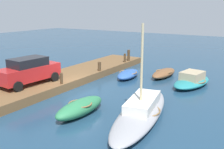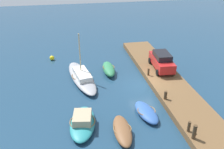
# 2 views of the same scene
# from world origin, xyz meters

# --- Properties ---
(ground_plane) EXTENTS (84.00, 84.00, 0.00)m
(ground_plane) POSITION_xyz_m (0.00, 0.00, 0.00)
(ground_plane) COLOR navy
(dock_platform) EXTENTS (21.29, 3.41, 0.56)m
(dock_platform) POSITION_xyz_m (0.00, -2.12, 0.28)
(dock_platform) COLOR brown
(dock_platform) RESTS_ON ground_plane
(motorboat_teal) EXTENTS (4.47, 2.49, 1.07)m
(motorboat_teal) POSITION_xyz_m (-5.13, 6.41, 0.40)
(motorboat_teal) COLOR teal
(motorboat_teal) RESTS_ON ground_plane
(rowboat_green) EXTENTS (3.53, 1.28, 0.81)m
(rowboat_green) POSITION_xyz_m (3.38, 2.92, 0.41)
(rowboat_green) COLOR #2D7A4C
(rowboat_green) RESTS_ON ground_plane
(sailboat_grey) EXTENTS (7.78, 3.29, 4.84)m
(sailboat_grey) POSITION_xyz_m (2.13, 5.89, 0.43)
(sailboat_grey) COLOR #939399
(sailboat_grey) RESTS_ON ground_plane
(rowboat_brown) EXTENTS (3.54, 1.40, 0.61)m
(rowboat_brown) POSITION_xyz_m (-6.50, 3.72, 0.31)
(rowboat_brown) COLOR brown
(rowboat_brown) RESTS_ON ground_plane
(dinghy_blue) EXTENTS (3.34, 1.78, 0.59)m
(dinghy_blue) POSITION_xyz_m (-4.71, 1.36, 0.30)
(dinghy_blue) COLOR #2D569E
(dinghy_blue) RESTS_ON ground_plane
(mooring_post_west) EXTENTS (0.26, 0.26, 1.06)m
(mooring_post_west) POSITION_xyz_m (-8.45, -0.66, 1.09)
(mooring_post_west) COLOR #47331E
(mooring_post_west) RESTS_ON dock_platform
(mooring_post_mid_west) EXTENTS (0.21, 0.21, 0.80)m
(mooring_post_mid_west) POSITION_xyz_m (-7.72, -0.66, 0.96)
(mooring_post_mid_west) COLOR #47331E
(mooring_post_mid_west) RESTS_ON dock_platform
(mooring_post_mid_east) EXTENTS (0.26, 0.26, 0.72)m
(mooring_post_mid_east) POSITION_xyz_m (-3.54, -0.66, 0.92)
(mooring_post_mid_east) COLOR #47331E
(mooring_post_mid_east) RESTS_ON dock_platform
(mooring_post_east) EXTENTS (0.19, 0.19, 0.75)m
(mooring_post_east) POSITION_xyz_m (0.92, -0.66, 0.93)
(mooring_post_east) COLOR #47331E
(mooring_post_east) RESTS_ON dock_platform
(parked_car) EXTENTS (4.30, 2.10, 1.79)m
(parked_car) POSITION_xyz_m (2.09, -2.46, 1.47)
(parked_car) COLOR #B21E1E
(parked_car) RESTS_ON dock_platform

